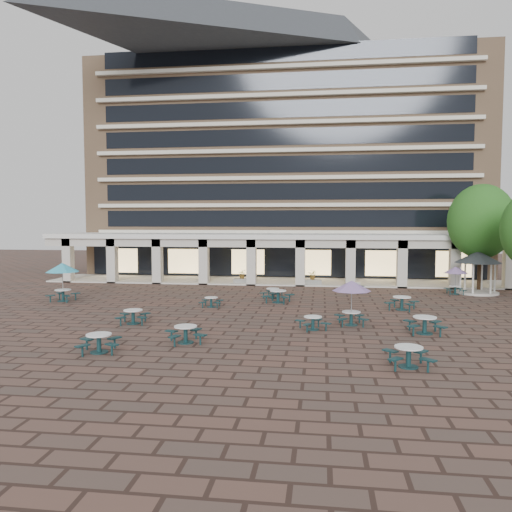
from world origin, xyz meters
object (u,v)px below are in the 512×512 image
object	(u,v)px
picnic_table_0	(99,341)
picnic_table_1	(186,333)
gazebo	(478,262)
planter_right	(313,279)
planter_left	(242,278)
picnic_table_2	(409,355)

from	to	relation	value
picnic_table_0	picnic_table_1	distance (m)	3.82
gazebo	planter_right	world-z (taller)	gazebo
picnic_table_0	gazebo	world-z (taller)	gazebo
gazebo	planter_right	xyz separation A→B (m)	(-12.60, 3.24, -1.89)
gazebo	planter_right	bearing A→B (deg)	165.56
gazebo	planter_left	distance (m)	19.15
picnic_table_0	picnic_table_1	xyz separation A→B (m)	(3.17, 2.12, -0.01)
picnic_table_0	planter_left	bearing A→B (deg)	66.31
picnic_table_0	planter_right	size ratio (longest dim) A/B	1.41
picnic_table_1	planter_right	distance (m)	21.98
gazebo	planter_right	distance (m)	13.15
planter_right	picnic_table_0	bearing A→B (deg)	-110.03
gazebo	planter_right	size ratio (longest dim) A/B	2.32
planter_left	planter_right	size ratio (longest dim) A/B	1.00
gazebo	picnic_table_1	bearing A→B (deg)	-134.84
picnic_table_2	planter_right	size ratio (longest dim) A/B	1.23
planter_left	planter_right	world-z (taller)	planter_right
picnic_table_1	planter_left	size ratio (longest dim) A/B	1.44
gazebo	planter_left	size ratio (longest dim) A/B	2.32
picnic_table_1	picnic_table_2	distance (m)	9.78
picnic_table_1	planter_left	world-z (taller)	planter_left
picnic_table_1	gazebo	xyz separation A→B (m)	(17.97, 18.07, 1.97)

